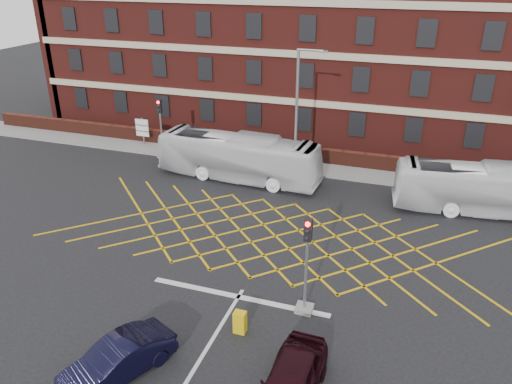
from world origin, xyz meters
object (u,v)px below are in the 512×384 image
(traffic_light_near, at_px, (306,275))
(street_lamp, at_px, (297,138))
(bus_right, at_px, (488,189))
(car_navy, at_px, (118,360))
(car_maroon, at_px, (291,382))
(traffic_light_far, at_px, (162,134))
(direction_signs, at_px, (142,129))
(utility_cabinet, at_px, (240,322))
(bus_left, at_px, (239,157))

(traffic_light_near, bearing_deg, street_lamp, 106.30)
(bus_right, height_order, car_navy, bus_right)
(car_navy, xyz_separation_m, traffic_light_near, (5.24, 5.51, 1.08))
(bus_right, distance_m, traffic_light_near, 14.23)
(bus_right, xyz_separation_m, car_maroon, (-6.96, -16.61, -0.70))
(car_maroon, relative_size, traffic_light_far, 1.01)
(traffic_light_near, relative_size, direction_signs, 1.94)
(bus_right, height_order, car_maroon, bus_right)
(car_maroon, bearing_deg, direction_signs, 132.52)
(bus_right, xyz_separation_m, traffic_light_far, (-21.70, 1.97, 0.33))
(traffic_light_far, height_order, utility_cabinet, traffic_light_far)
(car_maroon, distance_m, utility_cabinet, 3.73)
(traffic_light_near, xyz_separation_m, utility_cabinet, (-2.05, -2.07, -1.30))
(bus_left, bearing_deg, car_maroon, -150.32)
(direction_signs, xyz_separation_m, utility_cabinet, (14.66, -17.76, -0.92))
(bus_left, relative_size, car_maroon, 2.51)
(car_navy, distance_m, traffic_light_far, 21.42)
(bus_right, relative_size, street_lamp, 1.22)
(traffic_light_far, bearing_deg, bus_right, -5.19)
(car_maroon, xyz_separation_m, traffic_light_far, (-14.74, 18.58, 1.03))
(car_maroon, xyz_separation_m, utility_cabinet, (-2.72, 2.54, -0.27))
(bus_right, height_order, traffic_light_near, traffic_light_near)
(traffic_light_far, bearing_deg, utility_cabinet, -53.15)
(traffic_light_far, bearing_deg, car_navy, -65.61)
(direction_signs, bearing_deg, traffic_light_near, -43.20)
(street_lamp, relative_size, direction_signs, 3.81)
(bus_right, xyz_separation_m, traffic_light_near, (-7.62, -12.01, 0.33))
(utility_cabinet, bearing_deg, car_maroon, -43.02)
(street_lamp, bearing_deg, car_maroon, -75.73)
(traffic_light_near, bearing_deg, car_navy, -133.55)
(car_maroon, xyz_separation_m, street_lamp, (-4.53, 17.83, 2.11))
(car_navy, bearing_deg, traffic_light_near, 71.22)
(car_navy, relative_size, traffic_light_far, 0.97)
(street_lamp, bearing_deg, car_navy, -94.19)
(bus_right, bearing_deg, car_maroon, 149.97)
(car_maroon, bearing_deg, street_lamp, 106.22)
(street_lamp, xyz_separation_m, utility_cabinet, (1.82, -15.29, -2.38))
(street_lamp, height_order, utility_cabinet, street_lamp)
(bus_right, relative_size, utility_cabinet, 11.08)
(bus_left, bearing_deg, traffic_light_far, 77.33)
(traffic_light_near, bearing_deg, bus_left, 121.65)
(bus_left, distance_m, traffic_light_near, 14.11)
(car_navy, relative_size, direction_signs, 1.88)
(car_navy, bearing_deg, direction_signs, 143.19)
(bus_left, relative_size, utility_cabinet, 11.68)
(bus_right, distance_m, street_lamp, 11.64)
(bus_right, bearing_deg, car_navy, 136.42)
(traffic_light_far, distance_m, street_lamp, 10.29)
(bus_left, distance_m, utility_cabinet, 15.09)
(bus_right, xyz_separation_m, car_navy, (-12.86, -17.52, -0.75))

